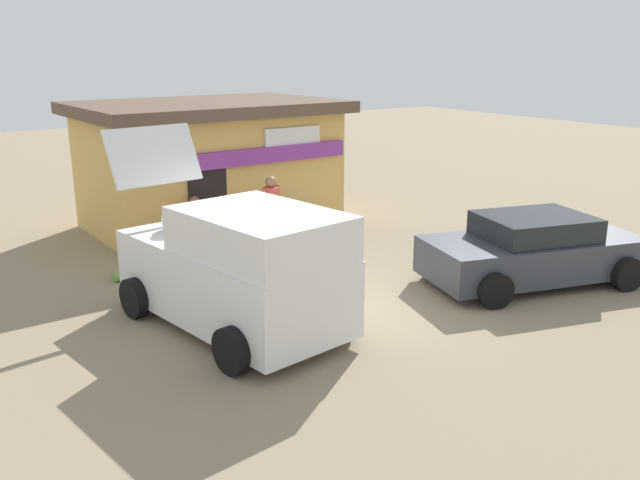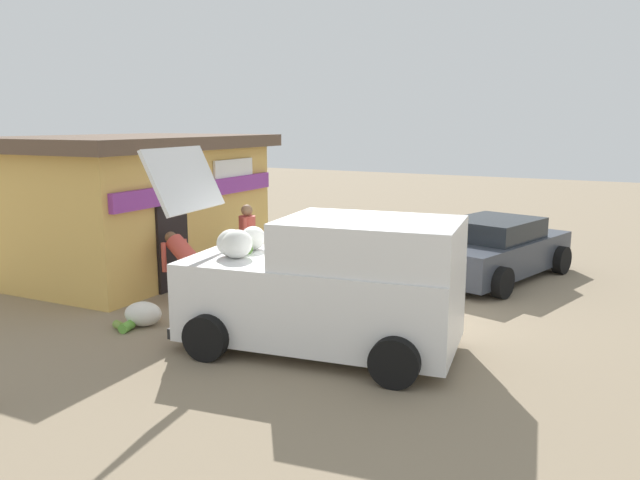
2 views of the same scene
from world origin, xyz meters
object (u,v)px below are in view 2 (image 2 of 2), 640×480
at_px(storefront_bar, 136,203).
at_px(unloaded_banana_pile, 142,315).
at_px(vendor_standing, 247,239).
at_px(paint_bucket, 277,261).
at_px(delivery_van, 329,285).
at_px(parked_sedan, 493,250).
at_px(customer_bending, 184,259).

relative_size(storefront_bar, unloaded_banana_pile, 6.81).
bearing_deg(storefront_bar, vendor_standing, -90.23).
bearing_deg(paint_bucket, unloaded_banana_pile, -176.87).
distance_m(delivery_van, paint_bucket, 5.38).
bearing_deg(parked_sedan, vendor_standing, 127.08).
height_order(parked_sedan, customer_bending, customer_bending).
bearing_deg(delivery_van, storefront_bar, 68.81).
xyz_separation_m(storefront_bar, customer_bending, (-1.47, -2.63, -0.74)).
bearing_deg(unloaded_banana_pile, storefront_bar, 45.31).
height_order(delivery_van, parked_sedan, delivery_van).
distance_m(parked_sedan, customer_bending, 6.59).
bearing_deg(unloaded_banana_pile, paint_bucket, 3.13).
relative_size(unloaded_banana_pile, paint_bucket, 2.64).
height_order(delivery_van, paint_bucket, delivery_van).
xyz_separation_m(storefront_bar, parked_sedan, (3.18, -7.29, -0.94)).
bearing_deg(vendor_standing, unloaded_banana_pile, 178.23).
bearing_deg(paint_bucket, customer_bending, 178.36).
distance_m(delivery_van, unloaded_banana_pile, 3.37).
height_order(parked_sedan, unloaded_banana_pile, parked_sedan).
bearing_deg(customer_bending, vendor_standing, -16.34).
xyz_separation_m(delivery_van, customer_bending, (0.93, 3.57, -0.18)).
bearing_deg(parked_sedan, customer_bending, 135.01).
distance_m(customer_bending, unloaded_banana_pile, 1.63).
height_order(vendor_standing, customer_bending, vendor_standing).
relative_size(storefront_bar, parked_sedan, 1.44).
relative_size(vendor_standing, paint_bucket, 4.88).
bearing_deg(customer_bending, storefront_bar, 60.75).
height_order(storefront_bar, paint_bucket, storefront_bar).
height_order(parked_sedan, vendor_standing, vendor_standing).
xyz_separation_m(customer_bending, unloaded_banana_pile, (-1.46, -0.34, -0.63)).
distance_m(storefront_bar, vendor_standing, 3.11).
bearing_deg(customer_bending, paint_bucket, -1.64).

